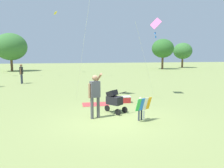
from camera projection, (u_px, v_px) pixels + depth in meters
The scene contains 9 objects.
ground_plane at pixel (112, 119), 8.90m from camera, with size 120.00×120.00×0.00m, color #849351.
treeline_distant at pixel (43, 49), 36.23m from camera, with size 44.70×6.84×5.84m.
child_with_butterfly_kite at pixel (141, 106), 8.65m from camera, with size 0.74×0.50×0.93m.
person_adult_flyer at pixel (95, 92), 8.92m from camera, with size 0.58×0.63×1.85m.
stroller at pixel (114, 99), 9.85m from camera, with size 0.92×1.02×1.03m.
kite_orange_delta at pixel (155, 26), 13.41m from camera, with size 2.11×2.28×4.85m.
person_sitting_far at pixel (21, 72), 19.71m from camera, with size 0.25×0.56×1.74m.
picnic_blanket at pixel (95, 104), 11.56m from camera, with size 1.32×0.93×0.02m, color #CC3D3D.
cooler_box at pixel (126, 99), 11.96m from camera, with size 0.45×0.33×0.35m.
Camera 1 is at (-1.84, -8.44, 2.58)m, focal length 35.57 mm.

